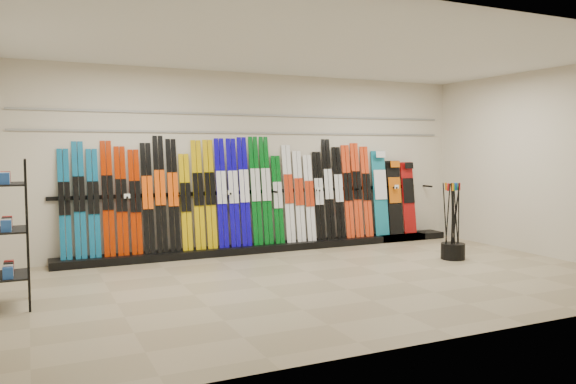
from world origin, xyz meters
name	(u,v)px	position (x,y,z in m)	size (l,w,h in m)	color
floor	(326,280)	(0.00, 0.00, 0.00)	(8.00, 8.00, 0.00)	gray
back_wall	(255,162)	(0.00, 2.50, 1.50)	(8.00, 8.00, 0.00)	beige
right_wall	(545,163)	(4.00, 0.00, 1.50)	(5.00, 5.00, 0.00)	beige
ceiling	(327,49)	(0.00, 0.00, 3.00)	(8.00, 8.00, 0.00)	silver
ski_rack_base	(273,247)	(0.22, 2.28, 0.06)	(8.00, 0.40, 0.12)	black
skis	(233,195)	(-0.46, 2.36, 0.97)	(5.38, 0.30, 1.83)	#0E5986
snowboards	(393,196)	(2.75, 2.35, 0.84)	(0.92, 0.24, 1.57)	#14728C
accessory_rack	(7,234)	(-3.75, 0.35, 0.81)	(0.40, 0.60, 1.62)	black
pole_bin	(453,251)	(2.50, 0.40, 0.12)	(0.37, 0.37, 0.25)	black
ski_poles	(453,220)	(2.50, 0.42, 0.61)	(0.34, 0.23, 1.18)	black
slatwall_rail_0	(256,133)	(0.00, 2.48, 2.00)	(7.60, 0.02, 0.03)	gray
slatwall_rail_1	(256,115)	(0.00, 2.48, 2.30)	(7.60, 0.02, 0.03)	gray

